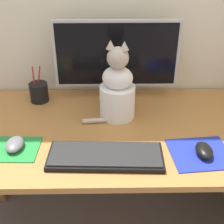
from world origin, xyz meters
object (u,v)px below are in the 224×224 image
monitor (117,58)px  computer_mouse_left (15,144)px  keyboard (105,156)px  computer_mouse_right (204,150)px  cat (117,90)px  pen_cup (39,92)px

monitor → computer_mouse_left: (-0.40, -0.40, -0.19)m
keyboard → computer_mouse_right: 0.36m
computer_mouse_left → cat: bearing=30.5°
pen_cup → computer_mouse_left: bearing=-93.7°
monitor → keyboard: size_ratio=1.35×
keyboard → cat: cat is taller
computer_mouse_right → pen_cup: (-0.68, 0.43, 0.02)m
cat → pen_cup: cat is taller
monitor → computer_mouse_left: size_ratio=5.73×
pen_cup → monitor: bearing=2.6°
cat → pen_cup: (-0.37, 0.15, -0.08)m
cat → monitor: bearing=102.7°
monitor → computer_mouse_right: 0.58m
monitor → keyboard: bearing=-96.8°
keyboard → monitor: bearing=85.4°
cat → computer_mouse_left: bearing=-135.4°
pen_cup → keyboard: bearing=-54.3°
monitor → computer_mouse_right: (0.31, -0.45, -0.19)m
keyboard → cat: 0.32m
keyboard → computer_mouse_left: computer_mouse_left is taller
cat → pen_cup: 0.41m
keyboard → computer_mouse_left: (-0.34, 0.06, 0.01)m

